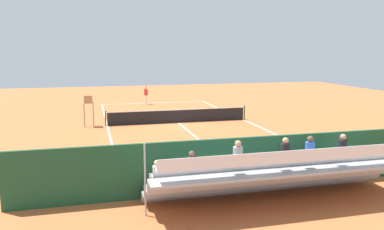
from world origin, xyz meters
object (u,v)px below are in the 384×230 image
object	(u,v)px
bleacher_stand	(274,174)
courtside_bench	(290,165)
tennis_player	(146,94)
tennis_net	(178,116)
tennis_ball_near	(168,106)
tennis_ball_far	(121,106)
tennis_racket	(137,105)
umpire_chair	(89,107)
equipment_bag	(258,178)

from	to	relation	value
bleacher_stand	courtside_bench	distance (m)	2.76
tennis_player	tennis_net	bearing A→B (deg)	94.70
courtside_bench	tennis_player	xyz separation A→B (m)	(2.57, -23.65, 0.46)
courtside_bench	tennis_player	world-z (taller)	tennis_player
courtside_bench	tennis_ball_near	distance (m)	21.63
tennis_net	tennis_ball_far	bearing A→B (deg)	-69.96
tennis_player	tennis_racket	xyz separation A→B (m)	(0.95, 0.79, -1.00)
tennis_net	courtside_bench	bearing A→B (deg)	97.39
tennis_ball_far	tennis_net	bearing A→B (deg)	110.04
umpire_chair	tennis_net	bearing A→B (deg)	178.52
tennis_net	equipment_bag	bearing A→B (deg)	91.23
tennis_net	tennis_ball_near	size ratio (longest dim) A/B	156.06
courtside_bench	tennis_ball_near	bearing A→B (deg)	-87.88
umpire_chair	tennis_ball_far	size ratio (longest dim) A/B	32.42
tennis_net	bleacher_stand	world-z (taller)	bleacher_stand
tennis_player	equipment_bag	bearing A→B (deg)	92.75
tennis_racket	tennis_ball_far	xyz separation A→B (m)	(1.51, 0.49, 0.02)
bleacher_stand	tennis_player	size ratio (longest dim) A/B	4.70
tennis_player	tennis_ball_near	world-z (taller)	tennis_player
tennis_ball_near	tennis_ball_far	xyz separation A→B (m)	(4.24, -0.75, 0.00)
courtside_bench	tennis_player	size ratio (longest dim) A/B	0.93
courtside_bench	tennis_ball_far	size ratio (longest dim) A/B	27.27
tennis_net	tennis_ball_near	bearing A→B (deg)	-96.30
umpire_chair	tennis_ball_near	xyz separation A→B (m)	(-7.12, -8.18, -1.28)
equipment_bag	bleacher_stand	bearing A→B (deg)	80.65
courtside_bench	equipment_bag	world-z (taller)	courtside_bench
tennis_racket	umpire_chair	bearing A→B (deg)	65.02
tennis_ball_far	courtside_bench	bearing A→B (deg)	102.70
equipment_bag	tennis_ball_far	size ratio (longest dim) A/B	13.64
bleacher_stand	umpire_chair	bearing A→B (deg)	-68.34
umpire_chair	tennis_player	bearing A→B (deg)	-117.63
umpire_chair	courtside_bench	distance (m)	15.61
equipment_bag	tennis_ball_near	size ratio (longest dim) A/B	13.64
equipment_bag	tennis_racket	xyz separation A→B (m)	(2.10, -22.99, -0.16)
courtside_bench	tennis_racket	world-z (taller)	courtside_bench
tennis_net	bleacher_stand	distance (m)	15.37
tennis_player	tennis_racket	distance (m)	1.59
tennis_player	tennis_ball_near	size ratio (longest dim) A/B	29.18
equipment_bag	courtside_bench	bearing A→B (deg)	-174.88
tennis_ball_near	tennis_player	bearing A→B (deg)	-48.88
tennis_player	tennis_racket	size ratio (longest dim) A/B	3.42
bleacher_stand	courtside_bench	size ratio (longest dim) A/B	5.03
umpire_chair	tennis_player	world-z (taller)	umpire_chair
umpire_chair	tennis_racket	distance (m)	10.48
courtside_bench	tennis_ball_near	world-z (taller)	courtside_bench
tennis_net	courtside_bench	xyz separation A→B (m)	(-1.72, 13.27, 0.06)
equipment_bag	tennis_player	xyz separation A→B (m)	(1.14, -23.78, 0.84)
tennis_ball_near	tennis_ball_far	bearing A→B (deg)	-10.06
bleacher_stand	tennis_racket	world-z (taller)	bleacher_stand
courtside_bench	tennis_racket	distance (m)	23.14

